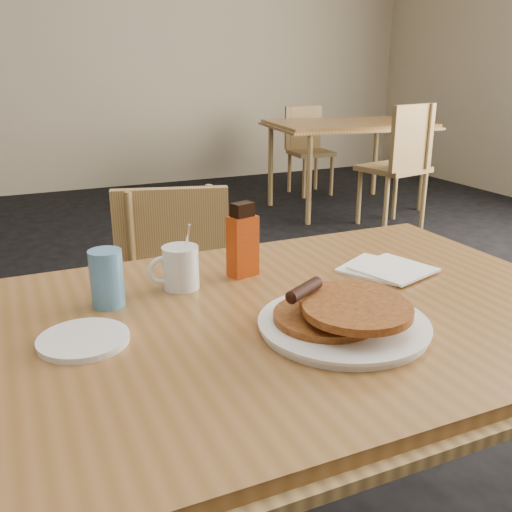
{
  "coord_description": "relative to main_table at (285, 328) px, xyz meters",
  "views": [
    {
      "loc": [
        -0.46,
        -0.95,
        1.23
      ],
      "look_at": [
        -0.01,
        0.03,
        0.87
      ],
      "focal_mm": 40.0,
      "sensor_mm": 36.0,
      "label": 1
    }
  ],
  "objects": [
    {
      "name": "chair_neighbor_far",
      "position": [
        2.27,
        3.95,
        -0.22
      ],
      "size": [
        0.41,
        0.41,
        0.83
      ],
      "rotation": [
        0.0,
        0.0,
        -0.09
      ],
      "color": "tan",
      "rests_on": "floor"
    },
    {
      "name": "chair_main_far",
      "position": [
        0.0,
        0.74,
        -0.21
      ],
      "size": [
        0.47,
        0.48,
        0.84
      ],
      "rotation": [
        0.0,
        0.0,
        -0.27
      ],
      "color": "tan",
      "rests_on": "floor"
    },
    {
      "name": "napkin_stack",
      "position": [
        0.33,
        0.11,
        0.05
      ],
      "size": [
        0.23,
        0.24,
        0.01
      ],
      "rotation": [
        0.0,
        0.0,
        0.5
      ],
      "color": "white",
      "rests_on": "main_table"
    },
    {
      "name": "side_saucer",
      "position": [
        -0.4,
        0.03,
        0.05
      ],
      "size": [
        0.21,
        0.21,
        0.01
      ],
      "primitive_type": "cylinder",
      "rotation": [
        0.0,
        0.0,
        -0.31
      ],
      "color": "white",
      "rests_on": "main_table"
    },
    {
      "name": "coffee_mug",
      "position": [
        -0.16,
        0.21,
        0.09
      ],
      "size": [
        0.12,
        0.08,
        0.15
      ],
      "rotation": [
        0.0,
        0.0,
        -0.28
      ],
      "color": "white",
      "rests_on": "main_table"
    },
    {
      "name": "syrup_bottle",
      "position": [
        0.0,
        0.22,
        0.12
      ],
      "size": [
        0.08,
        0.06,
        0.18
      ],
      "rotation": [
        0.0,
        0.0,
        0.26
      ],
      "color": "maroon",
      "rests_on": "main_table"
    },
    {
      "name": "neighbor_table",
      "position": [
        2.26,
        3.24,
        -0.0
      ],
      "size": [
        1.42,
        1.05,
        0.75
      ],
      "rotation": [
        0.0,
        0.0,
        -0.13
      ],
      "color": "#8E5E32",
      "rests_on": "floor"
    },
    {
      "name": "pancake_plate",
      "position": [
        0.06,
        -0.12,
        0.06
      ],
      "size": [
        0.32,
        0.32,
        0.09
      ],
      "rotation": [
        0.0,
        0.0,
        0.09
      ],
      "color": "white",
      "rests_on": "main_table"
    },
    {
      "name": "blue_tumbler",
      "position": [
        -0.32,
        0.18,
        0.1
      ],
      "size": [
        0.07,
        0.07,
        0.12
      ],
      "primitive_type": "cylinder",
      "rotation": [
        0.0,
        0.0,
        -0.1
      ],
      "color": "#518BBE",
      "rests_on": "main_table"
    },
    {
      "name": "wall_back",
      "position": [
        -0.04,
        5.0,
        0.69
      ],
      "size": [
        8.0,
        0.0,
        8.0
      ],
      "primitive_type": "plane",
      "rotation": [
        1.57,
        0.0,
        0.0
      ],
      "color": "#C0AC95",
      "rests_on": "ground"
    },
    {
      "name": "chair_neighbor_near",
      "position": [
        2.25,
        2.48,
        -0.14
      ],
      "size": [
        0.51,
        0.51,
        0.95
      ],
      "rotation": [
        0.0,
        0.0,
        0.21
      ],
      "color": "tan",
      "rests_on": "floor"
    },
    {
      "name": "main_table",
      "position": [
        0.0,
        0.0,
        0.0
      ],
      "size": [
        1.35,
        0.92,
        0.75
      ],
      "rotation": [
        0.0,
        0.0,
        -0.0
      ],
      "color": "#8E5E32",
      "rests_on": "floor"
    }
  ]
}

